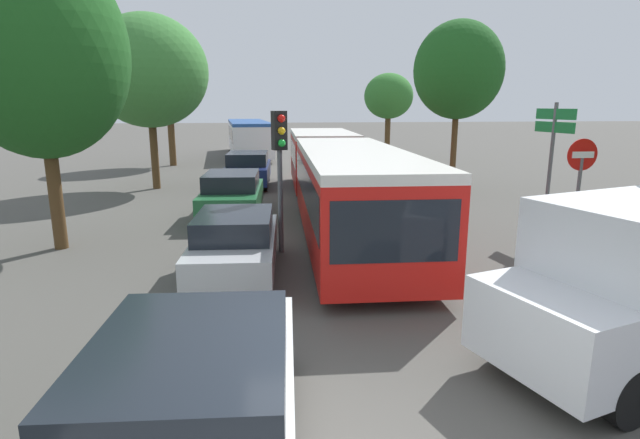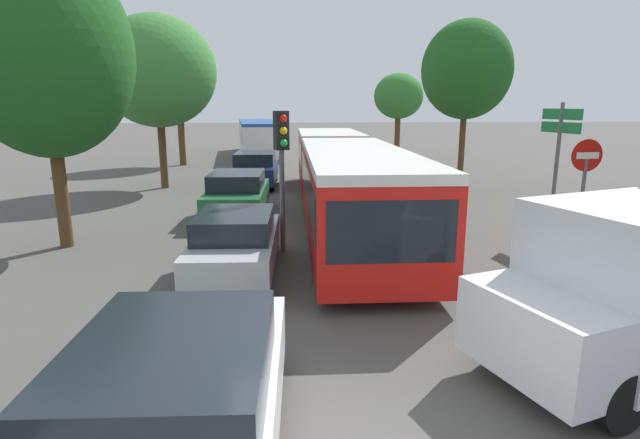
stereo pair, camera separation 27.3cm
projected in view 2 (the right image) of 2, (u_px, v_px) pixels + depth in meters
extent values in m
cube|color=red|center=(356.00, 196.00, 12.69)|extent=(2.82, 9.29, 1.98)
cube|color=black|center=(356.00, 183.00, 12.61)|extent=(2.83, 8.92, 0.87)
cube|color=silver|center=(356.00, 154.00, 12.45)|extent=(2.82, 9.29, 0.19)
cube|color=red|center=(329.00, 160.00, 21.17)|extent=(2.71, 6.38, 1.98)
cube|color=black|center=(329.00, 151.00, 21.09)|extent=(2.72, 6.13, 0.87)
cube|color=silver|center=(329.00, 134.00, 20.92)|extent=(2.71, 6.38, 0.19)
cylinder|color=black|center=(337.00, 171.00, 17.63)|extent=(1.86, 1.04, 1.83)
cube|color=black|center=(391.00, 232.00, 8.20)|extent=(2.17, 0.18, 1.07)
cylinder|color=black|center=(425.00, 260.00, 10.06)|extent=(0.33, 0.98, 0.97)
cylinder|color=black|center=(322.00, 262.00, 9.94)|extent=(0.33, 0.98, 0.97)
cylinder|color=black|center=(376.00, 204.00, 15.79)|extent=(0.33, 0.98, 0.97)
cylinder|color=black|center=(310.00, 204.00, 15.67)|extent=(0.33, 0.98, 0.97)
cylinder|color=black|center=(353.00, 178.00, 21.40)|extent=(0.33, 0.98, 0.97)
cylinder|color=black|center=(305.00, 178.00, 21.28)|extent=(0.33, 0.98, 0.97)
cube|color=silver|center=(259.00, 138.00, 35.39)|extent=(3.33, 11.44, 1.96)
cube|color=black|center=(258.00, 133.00, 35.31)|extent=(3.31, 10.88, 0.82)
cube|color=#234C93|center=(258.00, 122.00, 35.15)|extent=(3.33, 11.44, 0.20)
cylinder|color=black|center=(243.00, 145.00, 38.96)|extent=(0.37, 1.00, 0.98)
cylinder|color=black|center=(270.00, 144.00, 39.31)|extent=(0.37, 1.00, 0.98)
cylinder|color=black|center=(245.00, 153.00, 32.14)|extent=(0.37, 1.00, 0.98)
cylinder|color=black|center=(278.00, 153.00, 32.49)|extent=(0.37, 1.00, 0.98)
cube|color=white|center=(179.00, 420.00, 4.71)|extent=(2.12, 4.49, 0.71)
cube|color=black|center=(172.00, 366.00, 4.46)|extent=(1.85, 2.40, 0.54)
cylinder|color=black|center=(144.00, 372.00, 6.11)|extent=(0.27, 0.68, 0.67)
cylinder|color=black|center=(271.00, 370.00, 6.17)|extent=(0.27, 0.68, 0.67)
cube|color=#B7BABF|center=(236.00, 249.00, 10.59)|extent=(1.88, 3.98, 0.63)
cube|color=black|center=(235.00, 224.00, 10.37)|extent=(1.64, 2.13, 0.48)
cylinder|color=black|center=(214.00, 245.00, 11.83)|extent=(0.24, 0.60, 0.59)
cylinder|color=black|center=(272.00, 244.00, 11.88)|extent=(0.24, 0.60, 0.59)
cylinder|color=black|center=(192.00, 281.00, 9.41)|extent=(0.24, 0.60, 0.59)
cylinder|color=black|center=(265.00, 280.00, 9.46)|extent=(0.24, 0.60, 0.59)
cube|color=#236638|center=(238.00, 198.00, 16.10)|extent=(2.01, 4.26, 0.67)
cube|color=black|center=(237.00, 180.00, 15.87)|extent=(1.75, 2.27, 0.52)
cylinder|color=black|center=(222.00, 199.00, 17.43)|extent=(0.26, 0.65, 0.63)
cylinder|color=black|center=(264.00, 199.00, 17.49)|extent=(0.26, 0.65, 0.63)
cylinder|color=black|center=(208.00, 216.00, 14.84)|extent=(0.26, 0.65, 0.63)
cylinder|color=black|center=(258.00, 215.00, 14.89)|extent=(0.26, 0.65, 0.63)
cube|color=navy|center=(256.00, 172.00, 22.19)|extent=(2.10, 4.43, 0.70)
cube|color=black|center=(255.00, 158.00, 21.95)|extent=(1.82, 2.37, 0.54)
cylinder|color=black|center=(242.00, 174.00, 23.58)|extent=(0.27, 0.67, 0.66)
cylinder|color=black|center=(275.00, 174.00, 23.63)|extent=(0.27, 0.67, 0.66)
cylinder|color=black|center=(235.00, 183.00, 20.88)|extent=(0.27, 0.67, 0.66)
cylinder|color=black|center=(271.00, 183.00, 20.93)|extent=(0.27, 0.67, 0.66)
cube|color=silver|center=(537.00, 335.00, 5.97)|extent=(1.42, 2.08, 1.00)
cylinder|color=black|center=(620.00, 401.00, 5.48)|extent=(0.76, 0.44, 0.72)
cylinder|color=black|center=(509.00, 337.00, 6.99)|extent=(0.76, 0.44, 0.72)
cylinder|color=#56595E|center=(282.00, 183.00, 11.93)|extent=(0.12, 0.12, 3.40)
cube|color=black|center=(281.00, 130.00, 11.65)|extent=(0.38, 0.33, 0.90)
sphere|color=red|center=(283.00, 118.00, 11.45)|extent=(0.18, 0.18, 0.18)
sphere|color=#EAAD14|center=(283.00, 131.00, 11.51)|extent=(0.18, 0.18, 0.18)
sphere|color=green|center=(284.00, 143.00, 11.58)|extent=(0.18, 0.18, 0.18)
cylinder|color=#56595E|center=(580.00, 213.00, 11.04)|extent=(0.08, 0.08, 2.40)
cylinder|color=red|center=(587.00, 155.00, 10.76)|extent=(0.70, 0.03, 0.70)
cube|color=white|center=(588.00, 155.00, 10.74)|extent=(0.50, 0.04, 0.14)
cylinder|color=#56595E|center=(556.00, 172.00, 13.25)|extent=(0.10, 0.10, 3.60)
cube|color=#197A38|center=(562.00, 114.00, 12.91)|extent=(0.29, 1.39, 0.28)
cube|color=#197A38|center=(560.00, 127.00, 12.99)|extent=(0.29, 1.39, 0.28)
cylinder|color=#51381E|center=(61.00, 191.00, 12.46)|extent=(0.32, 0.32, 2.88)
ellipsoid|color=#1E561E|center=(45.00, 52.00, 11.72)|extent=(4.06, 4.06, 4.96)
ellipsoid|color=#33752D|center=(59.00, 85.00, 12.07)|extent=(2.43, 2.43, 2.73)
cylinder|color=#51381E|center=(163.00, 151.00, 21.44)|extent=(0.32, 0.32, 3.17)
ellipsoid|color=#3D7F38|center=(157.00, 71.00, 20.70)|extent=(4.87, 4.87, 4.58)
ellipsoid|color=#1E561E|center=(163.00, 88.00, 20.58)|extent=(2.92, 2.92, 2.52)
cylinder|color=#51381E|center=(182.00, 138.00, 29.65)|extent=(0.39, 0.39, 3.22)
ellipsoid|color=#1E561E|center=(178.00, 81.00, 28.91)|extent=(3.90, 3.90, 4.49)
ellipsoid|color=#3D7F38|center=(181.00, 93.00, 29.35)|extent=(2.34, 2.34, 2.47)
cylinder|color=#51381E|center=(462.00, 150.00, 20.60)|extent=(0.24, 0.24, 3.44)
ellipsoid|color=#1E561E|center=(467.00, 70.00, 19.89)|extent=(3.58, 3.58, 3.89)
cylinder|color=#51381E|center=(397.00, 136.00, 33.31)|extent=(0.36, 0.36, 3.00)
ellipsoid|color=#33752D|center=(399.00, 96.00, 32.73)|extent=(3.22, 3.22, 2.95)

